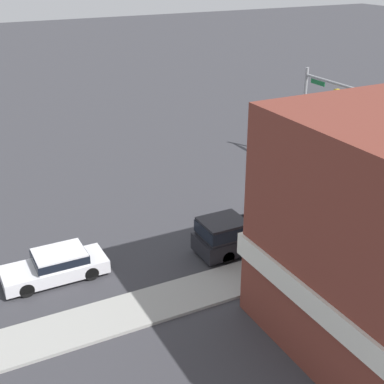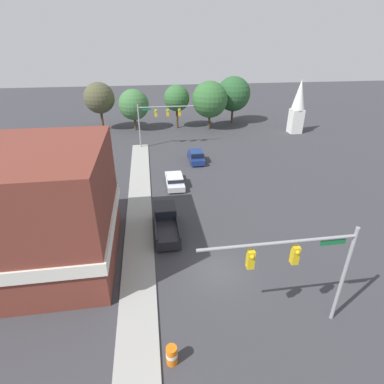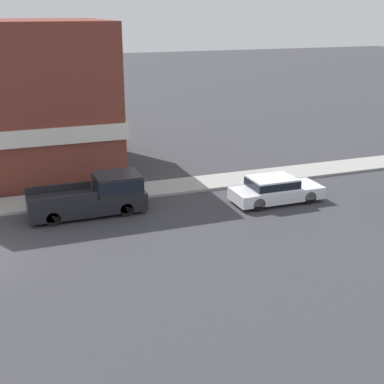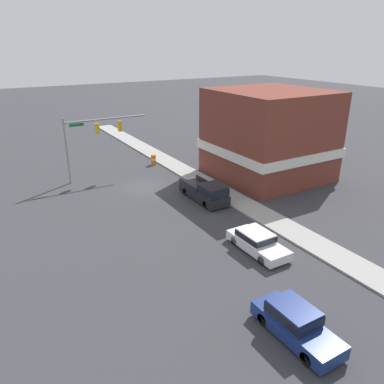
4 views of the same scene
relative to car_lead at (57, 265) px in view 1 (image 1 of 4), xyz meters
The scene contains 5 objects.
ground_plane 14.86m from the car_lead, 83.38° to the right, with size 200.00×200.00×0.00m, color #38383D.
sidewalk_curb 15.28m from the car_lead, 105.14° to the right, with size 2.40×60.00×0.14m.
near_signal_assembly 20.70m from the car_lead, 76.02° to the right, with size 8.44×0.49×6.54m.
car_lead is the anchor object (origin of this frame).
pickup_truck_parked 8.93m from the car_lead, 100.37° to the right, with size 1.96×5.54×1.88m.
Camera 1 is at (-23.06, 18.76, 13.73)m, focal length 50.00 mm.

